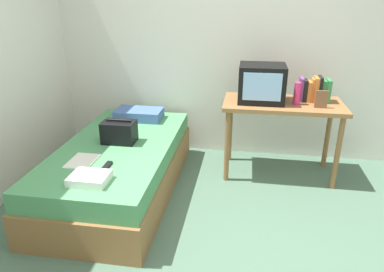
{
  "coord_description": "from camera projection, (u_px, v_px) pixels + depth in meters",
  "views": [
    {
      "loc": [
        0.18,
        -1.96,
        1.77
      ],
      "look_at": [
        -0.3,
        1.09,
        0.52
      ],
      "focal_mm": 32.98,
      "sensor_mm": 36.0,
      "label": 1
    }
  ],
  "objects": [
    {
      "name": "remote_dark",
      "position": [
        107.0,
        166.0,
        2.8
      ],
      "size": [
        0.04,
        0.16,
        0.02
      ],
      "primitive_type": "cube",
      "color": "black",
      "rests_on": "bed"
    },
    {
      "name": "handbag",
      "position": [
        119.0,
        132.0,
        3.25
      ],
      "size": [
        0.3,
        0.2,
        0.22
      ],
      "color": "black",
      "rests_on": "bed"
    },
    {
      "name": "ground_plane",
      "position": [
        210.0,
        263.0,
        2.49
      ],
      "size": [
        8.0,
        8.0,
        0.0
      ],
      "primitive_type": "plane",
      "color": "#4C6B56"
    },
    {
      "name": "bed",
      "position": [
        120.0,
        167.0,
        3.34
      ],
      "size": [
        1.0,
        2.0,
        0.48
      ],
      "color": "olive",
      "rests_on": "ground"
    },
    {
      "name": "picture_frame",
      "position": [
        321.0,
        99.0,
        3.26
      ],
      "size": [
        0.11,
        0.02,
        0.16
      ],
      "primitive_type": "cube",
      "color": "brown",
      "rests_on": "desk"
    },
    {
      "name": "magazine",
      "position": [
        82.0,
        161.0,
        2.9
      ],
      "size": [
        0.21,
        0.29,
        0.01
      ],
      "primitive_type": "cube",
      "color": "white",
      "rests_on": "bed"
    },
    {
      "name": "desk",
      "position": [
        282.0,
        112.0,
        3.5
      ],
      "size": [
        1.16,
        0.6,
        0.78
      ],
      "color": "olive",
      "rests_on": "ground"
    },
    {
      "name": "tv",
      "position": [
        262.0,
        83.0,
        3.43
      ],
      "size": [
        0.44,
        0.39,
        0.36
      ],
      "color": "black",
      "rests_on": "desk"
    },
    {
      "name": "remote_silver",
      "position": [
        105.0,
        133.0,
        3.46
      ],
      "size": [
        0.04,
        0.14,
        0.02
      ],
      "primitive_type": "cube",
      "color": "#B7B7BC",
      "rests_on": "bed"
    },
    {
      "name": "book_row",
      "position": [
        315.0,
        90.0,
        3.45
      ],
      "size": [
        0.29,
        0.17,
        0.25
      ],
      "color": "#7A3D89",
      "rests_on": "desk"
    },
    {
      "name": "water_bottle",
      "position": [
        297.0,
        94.0,
        3.35
      ],
      "size": [
        0.06,
        0.06,
        0.22
      ],
      "primitive_type": "cylinder",
      "color": "#E53372",
      "rests_on": "desk"
    },
    {
      "name": "wall_back",
      "position": [
        233.0,
        40.0,
        3.83
      ],
      "size": [
        5.2,
        0.1,
        2.6
      ],
      "primitive_type": "cube",
      "color": "silver",
      "rests_on": "ground"
    },
    {
      "name": "folded_towel",
      "position": [
        90.0,
        178.0,
        2.57
      ],
      "size": [
        0.28,
        0.22,
        0.06
      ],
      "primitive_type": "cube",
      "color": "white",
      "rests_on": "bed"
    },
    {
      "name": "pillow",
      "position": [
        139.0,
        114.0,
        3.87
      ],
      "size": [
        0.5,
        0.3,
        0.11
      ],
      "primitive_type": "cube",
      "color": "#4766AD",
      "rests_on": "bed"
    }
  ]
}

